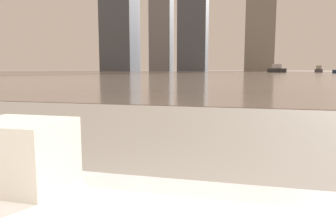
{
  "coord_description": "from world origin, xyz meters",
  "views": [
    {
      "loc": [
        0.47,
        0.23,
        0.79
      ],
      "look_at": [
        -0.01,
        2.15,
        0.53
      ],
      "focal_mm": 35.0,
      "sensor_mm": 36.0,
      "label": 1
    }
  ],
  "objects": [
    {
      "name": "skyline_tower_2",
      "position": [
        -19.59,
        118.0,
        17.52
      ],
      "size": [
        9.98,
        8.42,
        35.03
      ],
      "color": "#4C515B",
      "rests_on": "ground_plane"
    },
    {
      "name": "skyline_tower_3",
      "position": [
        3.24,
        118.0,
        20.7
      ],
      "size": [
        9.39,
        13.54,
        41.41
      ],
      "color": "gray",
      "rests_on": "ground_plane"
    },
    {
      "name": "harbor_water",
      "position": [
        0.0,
        62.0,
        0.01
      ],
      "size": [
        180.0,
        110.0,
        0.01
      ],
      "color": "gray",
      "rests_on": "ground_plane"
    },
    {
      "name": "towel_stack",
      "position": [
        -0.07,
        0.89,
        0.59
      ],
      "size": [
        0.22,
        0.19,
        0.16
      ],
      "color": "silver",
      "rests_on": "bathtub"
    },
    {
      "name": "harbor_boat_3",
      "position": [
        6.42,
        79.73,
        0.68
      ],
      "size": [
        3.95,
        5.25,
        1.89
      ],
      "color": "#2D2D33",
      "rests_on": "harbor_water"
    },
    {
      "name": "harbor_boat_2",
      "position": [
        15.93,
        82.87,
        0.56
      ],
      "size": [
        1.87,
        4.3,
        1.56
      ],
      "color": "#4C4C51",
      "rests_on": "harbor_water"
    }
  ]
}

